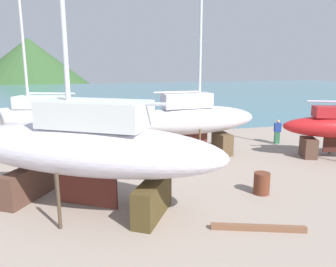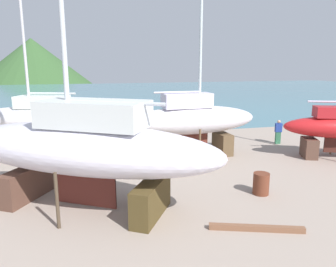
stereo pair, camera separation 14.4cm
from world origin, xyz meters
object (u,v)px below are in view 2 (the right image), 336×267
at_px(barrel_rust_near, 261,184).
at_px(sailboat_small_center, 38,119).
at_px(sailboat_far_slipway, 192,120).
at_px(worker, 278,132).
at_px(sailboat_mid_port, 84,147).

bearing_deg(barrel_rust_near, sailboat_small_center, 134.96).
height_order(sailboat_far_slipway, worker, sailboat_far_slipway).
relative_size(sailboat_far_slipway, worker, 8.55).
bearing_deg(sailboat_small_center, sailboat_far_slipway, 178.25).
xyz_separation_m(sailboat_mid_port, barrel_rust_near, (7.13, -0.56, -1.93)).
relative_size(sailboat_small_center, sailboat_mid_port, 0.73).
xyz_separation_m(sailboat_far_slipway, worker, (6.70, 1.41, -1.34)).
distance_m(sailboat_small_center, sailboat_mid_port, 9.67).
height_order(sailboat_mid_port, worker, sailboat_mid_port).
bearing_deg(sailboat_far_slipway, barrel_rust_near, -83.22).
bearing_deg(barrel_rust_near, sailboat_far_slipway, 98.52).
bearing_deg(sailboat_far_slipway, sailboat_mid_port, -139.30).
xyz_separation_m(sailboat_small_center, worker, (15.60, -2.20, -1.21)).
distance_m(sailboat_far_slipway, worker, 6.98).
distance_m(sailboat_small_center, worker, 15.80).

